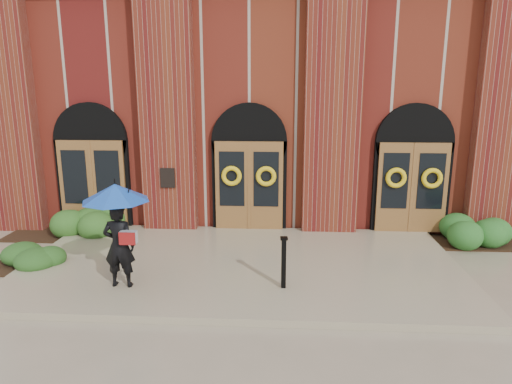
# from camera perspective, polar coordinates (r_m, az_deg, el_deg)

# --- Properties ---
(ground) EXTENTS (90.00, 90.00, 0.00)m
(ground) POSITION_cam_1_polar(r_m,az_deg,el_deg) (10.65, -1.93, -9.78)
(ground) COLOR gray
(ground) RESTS_ON ground
(landing) EXTENTS (10.00, 5.30, 0.15)m
(landing) POSITION_cam_1_polar(r_m,az_deg,el_deg) (10.76, -1.86, -9.10)
(landing) COLOR gray
(landing) RESTS_ON ground
(church_building) EXTENTS (16.20, 12.53, 7.00)m
(church_building) POSITION_cam_1_polar(r_m,az_deg,el_deg) (18.58, 0.51, 11.22)
(church_building) COLOR maroon
(church_building) RESTS_ON ground
(man_with_umbrella) EXTENTS (1.35, 1.35, 2.14)m
(man_with_umbrella) POSITION_cam_1_polar(r_m,az_deg,el_deg) (9.44, -16.97, -2.84)
(man_with_umbrella) COLOR black
(man_with_umbrella) RESTS_ON landing
(metal_post) EXTENTS (0.15, 0.15, 1.07)m
(metal_post) POSITION_cam_1_polar(r_m,az_deg,el_deg) (9.27, 3.48, -8.65)
(metal_post) COLOR black
(metal_post) RESTS_ON landing
(hedge_wall_left) EXTENTS (2.91, 1.16, 0.75)m
(hedge_wall_left) POSITION_cam_1_polar(r_m,az_deg,el_deg) (13.96, -22.87, -3.58)
(hedge_wall_left) COLOR #2A541C
(hedge_wall_left) RESTS_ON ground
(hedge_wall_right) EXTENTS (2.73, 1.09, 0.70)m
(hedge_wall_right) POSITION_cam_1_polar(r_m,az_deg,el_deg) (13.69, 26.82, -4.40)
(hedge_wall_right) COLOR #24591F
(hedge_wall_right) RESTS_ON ground
(hedge_front_left) EXTENTS (1.39, 1.19, 0.49)m
(hedge_front_left) POSITION_cam_1_polar(r_m,az_deg,el_deg) (12.12, -26.91, -7.12)
(hedge_front_left) COLOR #224919
(hedge_front_left) RESTS_ON ground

